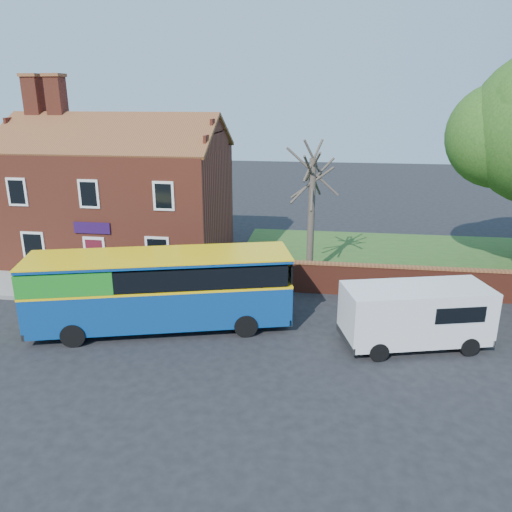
# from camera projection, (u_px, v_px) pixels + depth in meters

# --- Properties ---
(ground) EXTENTS (120.00, 120.00, 0.00)m
(ground) POSITION_uv_depth(u_px,v_px,m) (184.00, 353.00, 19.10)
(ground) COLOR black
(ground) RESTS_ON ground
(pavement) EXTENTS (18.00, 3.50, 0.12)m
(pavement) POSITION_uv_depth(u_px,v_px,m) (82.00, 288.00, 25.45)
(pavement) COLOR gray
(pavement) RESTS_ON ground
(kerb) EXTENTS (18.00, 0.15, 0.14)m
(kerb) POSITION_uv_depth(u_px,v_px,m) (65.00, 301.00, 23.80)
(kerb) COLOR slate
(kerb) RESTS_ON ground
(grass_strip) EXTENTS (26.00, 12.00, 0.04)m
(grass_strip) POSITION_uv_depth(u_px,v_px,m) (457.00, 262.00, 29.60)
(grass_strip) COLOR #426B28
(grass_strip) RESTS_ON ground
(shop_building) EXTENTS (12.30, 8.13, 10.50)m
(shop_building) POSITION_uv_depth(u_px,v_px,m) (121.00, 201.00, 29.85)
(shop_building) COLOR brown
(shop_building) RESTS_ON ground
(boundary_wall) EXTENTS (22.00, 0.38, 1.60)m
(boundary_wall) POSITION_uv_depth(u_px,v_px,m) (489.00, 286.00, 23.70)
(boundary_wall) COLOR maroon
(boundary_wall) RESTS_ON ground
(bus) EXTENTS (11.00, 5.43, 3.25)m
(bus) POSITION_uv_depth(u_px,v_px,m) (152.00, 288.00, 20.63)
(bus) COLOR navy
(bus) RESTS_ON ground
(van_near) EXTENTS (5.95, 3.57, 2.44)m
(van_near) POSITION_uv_depth(u_px,v_px,m) (416.00, 313.00, 19.33)
(van_near) COLOR white
(van_near) RESTS_ON ground
(bare_tree) EXTENTS (2.61, 3.10, 6.95)m
(bare_tree) POSITION_uv_depth(u_px,v_px,m) (311.00, 212.00, 26.41)
(bare_tree) COLOR #4C4238
(bare_tree) RESTS_ON ground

